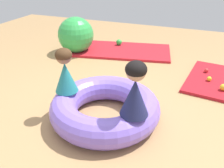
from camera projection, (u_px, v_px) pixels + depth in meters
ground_plane at (98, 113)px, 2.69m from camera, size 8.00×8.00×0.00m
gym_mat_far_right at (119, 50)px, 4.43m from camera, size 1.96×1.22×0.04m
inflatable_cushion at (105, 107)px, 2.53m from camera, size 1.15×1.15×0.29m
child_in_teal at (65, 71)px, 2.45m from camera, size 0.32×0.32×0.47m
child_in_navy at (135, 90)px, 2.07m from camera, size 0.35×0.35×0.51m
play_ball_yellow at (209, 79)px, 3.28m from camera, size 0.06×0.06×0.06m
play_ball_green at (119, 42)px, 4.60m from camera, size 0.11×0.11×0.11m
play_ball_pink at (77, 49)px, 4.25m from camera, size 0.11×0.11×0.11m
play_ball_red at (206, 70)px, 3.52m from camera, size 0.06×0.06×0.06m
play_ball_yellow_second at (223, 87)px, 3.04m from camera, size 0.08×0.08×0.08m
exercise_ball_large at (76, 35)px, 4.26m from camera, size 0.63×0.63×0.63m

